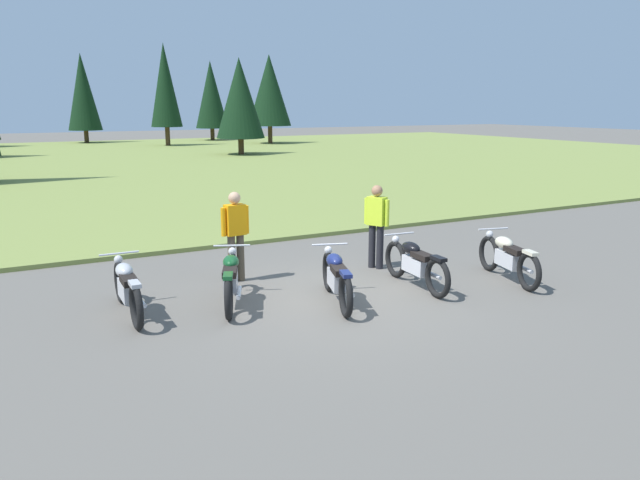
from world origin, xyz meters
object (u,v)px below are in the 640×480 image
Objects in this scene: motorcycle_navy at (337,277)px; motorcycle_silver at (127,288)px; rider_near_row_end at (376,222)px; rider_with_back_turned at (235,231)px; motorcycle_black at (415,263)px; motorcycle_british_green at (231,279)px; motorcycle_cream at (508,257)px.

motorcycle_silver is at bearing 162.19° from motorcycle_navy.
rider_near_row_end is 1.00× the size of rider_with_back_turned.
motorcycle_navy is 1.70m from motorcycle_black.
rider_near_row_end is (4.94, 0.54, 0.51)m from motorcycle_silver.
motorcycle_black is at bearing -10.42° from motorcycle_british_green.
motorcycle_british_green is 3.31m from motorcycle_black.
rider_with_back_turned is at bearing 24.38° from motorcycle_silver.
motorcycle_cream is (5.04, -1.06, 0.00)m from motorcycle_british_green.
motorcycle_black is 1.84m from motorcycle_cream.
motorcycle_cream is 5.07m from rider_with_back_turned.
rider_with_back_turned reaches higher than motorcycle_silver.
motorcycle_silver is 1.00× the size of motorcycle_black.
rider_near_row_end is 2.82m from rider_with_back_turned.
motorcycle_cream is at bearing -5.44° from motorcycle_navy.
motorcycle_british_green is 0.94× the size of motorcycle_black.
rider_with_back_turned is (-1.00, 1.99, 0.51)m from motorcycle_navy.
motorcycle_silver is 1.02× the size of motorcycle_cream.
rider_with_back_turned is (-4.48, 2.32, 0.51)m from motorcycle_cream.
rider_with_back_turned reaches higher than motorcycle_navy.
motorcycle_black and motorcycle_cream have the same top height.
motorcycle_navy is at bearing -175.67° from motorcycle_black.
motorcycle_cream is 1.23× the size of rider_with_back_turned.
motorcycle_navy is 1.21× the size of rider_near_row_end.
motorcycle_navy is at bearing -17.81° from motorcycle_silver.
motorcycle_black is (4.85, -0.88, 0.00)m from motorcycle_silver.
motorcycle_navy is (3.15, -1.01, 0.00)m from motorcycle_silver.
motorcycle_cream is (3.48, -0.33, 0.00)m from motorcycle_navy.
motorcycle_navy is at bearing -25.00° from motorcycle_british_green.
motorcycle_cream is (6.63, -1.34, 0.00)m from motorcycle_silver.
rider_near_row_end is at bearing -8.82° from rider_with_back_turned.
rider_with_back_turned is (-2.69, 1.86, 0.51)m from motorcycle_black.
rider_with_back_turned is (-2.79, 0.43, 0.00)m from rider_near_row_end.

